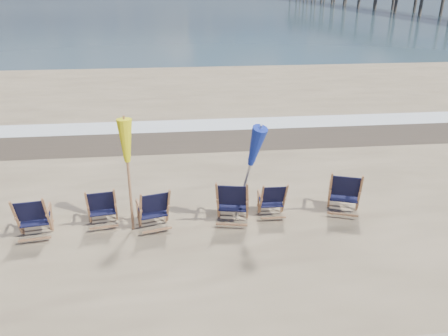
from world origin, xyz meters
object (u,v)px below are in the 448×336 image
at_px(beach_chair_0, 48,216).
at_px(umbrella_blue, 247,145).
at_px(beach_chair_2, 168,208).
at_px(umbrella_yellow, 126,148).
at_px(beach_chair_1, 116,206).
at_px(beach_chair_5, 360,195).
at_px(beach_chair_3, 247,203).
at_px(beach_chair_4, 285,200).

bearing_deg(beach_chair_0, umbrella_blue, 174.28).
relative_size(beach_chair_2, umbrella_yellow, 0.43).
bearing_deg(beach_chair_1, beach_chair_5, 169.71).
height_order(beach_chair_3, umbrella_yellow, umbrella_yellow).
relative_size(beach_chair_0, umbrella_blue, 0.43).
bearing_deg(umbrella_yellow, beach_chair_2, -9.75).
relative_size(beach_chair_4, umbrella_blue, 0.39).
distance_m(beach_chair_2, beach_chair_3, 1.60).
xyz_separation_m(beach_chair_2, beach_chair_4, (2.45, 0.17, -0.05)).
xyz_separation_m(beach_chair_4, beach_chair_5, (1.58, -0.13, 0.10)).
bearing_deg(umbrella_yellow, beach_chair_0, -171.58).
height_order(beach_chair_1, umbrella_blue, umbrella_blue).
bearing_deg(beach_chair_4, umbrella_blue, 9.89).
distance_m(beach_chair_0, beach_chair_5, 6.37).
distance_m(beach_chair_1, umbrella_blue, 2.96).
xyz_separation_m(beach_chair_2, beach_chair_5, (4.03, 0.04, 0.05)).
height_order(beach_chair_1, beach_chair_3, beach_chair_3).
distance_m(beach_chair_5, umbrella_yellow, 4.93).
bearing_deg(beach_chair_1, umbrella_yellow, 157.07).
bearing_deg(beach_chair_2, beach_chair_0, -11.18).
xyz_separation_m(beach_chair_0, umbrella_yellow, (1.59, 0.24, 1.28)).
relative_size(beach_chair_1, umbrella_blue, 0.42).
height_order(beach_chair_4, beach_chair_5, beach_chair_5).
bearing_deg(umbrella_blue, beach_chair_4, 8.65).
bearing_deg(beach_chair_0, umbrella_yellow, -179.50).
relative_size(umbrella_yellow, umbrella_blue, 1.00).
distance_m(beach_chair_0, umbrella_blue, 4.13).
xyz_separation_m(beach_chair_3, umbrella_yellow, (-2.34, 0.20, 1.24)).
relative_size(beach_chair_4, umbrella_yellow, 0.39).
bearing_deg(umbrella_blue, beach_chair_2, -178.45).
xyz_separation_m(beach_chair_4, umbrella_blue, (-0.86, -0.13, 1.32)).
bearing_deg(beach_chair_0, beach_chair_5, 173.44).
relative_size(beach_chair_3, umbrella_yellow, 0.47).
xyz_separation_m(beach_chair_5, umbrella_blue, (-2.44, -0.00, 1.22)).
height_order(beach_chair_5, umbrella_blue, umbrella_blue).
xyz_separation_m(beach_chair_3, beach_chair_5, (2.43, 0.12, 0.00)).
height_order(beach_chair_2, beach_chair_3, beach_chair_3).
bearing_deg(umbrella_blue, umbrella_yellow, 177.91).
xyz_separation_m(beach_chair_0, beach_chair_5, (6.37, 0.15, 0.05)).
xyz_separation_m(beach_chair_0, umbrella_blue, (3.93, 0.15, 1.27)).
bearing_deg(beach_chair_2, umbrella_blue, 167.72).
bearing_deg(beach_chair_1, beach_chair_2, 160.37).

